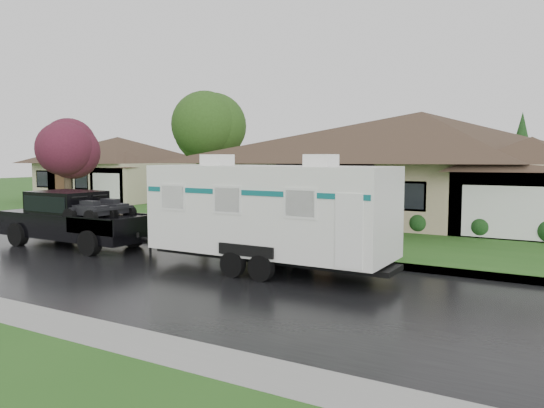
# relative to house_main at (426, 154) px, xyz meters

# --- Properties ---
(ground) EXTENTS (140.00, 140.00, 0.00)m
(ground) POSITION_rel_house_main_xyz_m (-2.29, -13.84, -3.59)
(ground) COLOR #28581B
(ground) RESTS_ON ground
(road) EXTENTS (140.00, 8.00, 0.01)m
(road) POSITION_rel_house_main_xyz_m (-2.29, -15.84, -3.59)
(road) COLOR black
(road) RESTS_ON ground
(curb) EXTENTS (140.00, 0.50, 0.15)m
(curb) POSITION_rel_house_main_xyz_m (-2.29, -11.59, -3.52)
(curb) COLOR gray
(curb) RESTS_ON ground
(lawn) EXTENTS (140.00, 26.00, 0.15)m
(lawn) POSITION_rel_house_main_xyz_m (-2.29, 1.16, -3.52)
(lawn) COLOR #28581B
(lawn) RESTS_ON ground
(house_main) EXTENTS (19.44, 10.80, 6.90)m
(house_main) POSITION_rel_house_main_xyz_m (0.00, 0.00, 0.00)
(house_main) COLOR tan
(house_main) RESTS_ON lawn
(house_far) EXTENTS (10.80, 8.64, 5.80)m
(house_far) POSITION_rel_house_main_xyz_m (-24.07, 2.02, -0.62)
(house_far) COLOR #BFB38D
(house_far) RESTS_ON lawn
(tree_left_green) EXTENTS (4.00, 4.00, 6.62)m
(tree_left_green) POSITION_rel_house_main_xyz_m (-10.34, -5.05, 1.15)
(tree_left_green) COLOR #382B1E
(tree_left_green) RESTS_ON lawn
(tree_red) EXTENTS (3.19, 3.19, 5.27)m
(tree_red) POSITION_rel_house_main_xyz_m (-17.39, -8.07, 0.21)
(tree_red) COLOR #382B1E
(tree_red) RESTS_ON lawn
(shrub_row) EXTENTS (13.60, 1.00, 1.00)m
(shrub_row) POSITION_rel_house_main_xyz_m (-0.29, -4.54, -2.94)
(shrub_row) COLOR #143814
(shrub_row) RESTS_ON lawn
(pickup_truck) EXTENTS (6.37, 2.42, 2.12)m
(pickup_truck) POSITION_rel_house_main_xyz_m (-9.90, -13.87, -2.45)
(pickup_truck) COLOR black
(pickup_truck) RESTS_ON ground
(travel_trailer) EXTENTS (7.85, 2.76, 3.52)m
(travel_trailer) POSITION_rel_house_main_xyz_m (-1.09, -13.87, -1.72)
(travel_trailer) COLOR white
(travel_trailer) RESTS_ON ground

